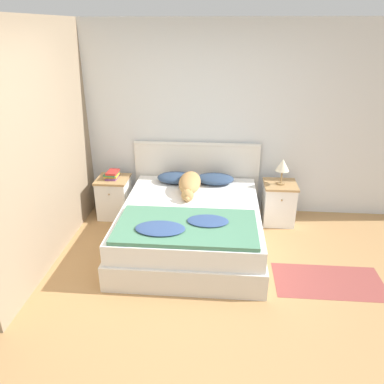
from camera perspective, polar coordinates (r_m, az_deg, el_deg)
The scene contains 14 objects.
ground_plane at distance 3.75m, azimuth -0.30°, elevation -16.74°, with size 16.00×16.00×0.00m, color tan.
wall_back at distance 5.10m, azimuth 1.79°, elevation 10.72°, with size 9.00×0.06×2.55m.
wall_side_left at distance 4.46m, azimuth -20.44°, elevation 7.28°, with size 0.06×3.10×2.55m.
bed at distance 4.48m, azimuth -0.20°, elevation -5.26°, with size 1.65×1.93×0.52m.
headboard at distance 5.26m, azimuth 0.71°, elevation 2.55°, with size 1.73×0.06×1.00m.
nightstand_left at distance 5.28m, azimuth -11.78°, elevation -0.74°, with size 0.43×0.44×0.56m.
nightstand_right at distance 5.13m, azimuth 13.06°, elevation -1.60°, with size 0.43×0.44×0.56m.
pillow_left at distance 5.03m, azimuth -2.47°, elevation 2.21°, with size 0.50×0.35×0.12m.
pillow_right at distance 5.00m, azimuth 3.52°, elevation 2.02°, with size 0.50×0.35×0.12m.
quilt at distance 3.89m, azimuth -1.03°, elevation -5.24°, with size 1.46×0.81×0.07m.
dog at distance 4.74m, azimuth -0.34°, elevation 1.30°, with size 0.28×0.82×0.21m.
book_stack at distance 5.16m, azimuth -12.07°, elevation 2.62°, with size 0.18×0.23×0.10m.
table_lamp at distance 4.92m, azimuth 13.64°, elevation 3.87°, with size 0.18×0.18×0.34m.
rug at distance 4.26m, azimuth 20.09°, elevation -12.70°, with size 1.12×0.59×0.00m.
Camera 1 is at (0.25, -2.83, 2.44)m, focal length 35.00 mm.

